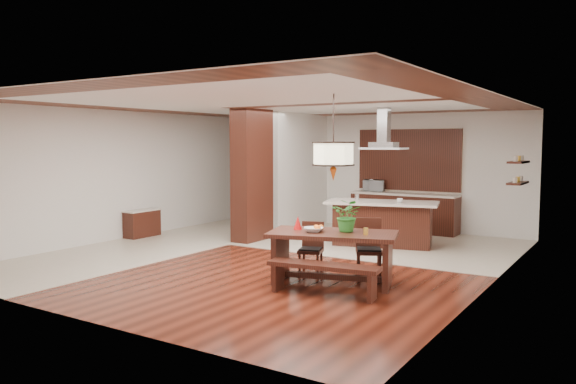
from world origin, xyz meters
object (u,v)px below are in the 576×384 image
Objects in this scene: hallway_console at (142,223)px; pendant_lantern at (334,138)px; dining_chair_right at (369,248)px; kitchen_island at (382,223)px; range_hood at (384,128)px; dining_table at (333,246)px; fruit_bowl at (314,230)px; dining_bench at (323,280)px; foliage_plant at (348,215)px; microwave at (374,186)px; island_cup at (400,201)px; dining_chair_left at (311,248)px.

pendant_lantern reaches higher than hallway_console.
kitchen_island is at bearing 80.59° from dining_chair_right.
hallway_console is 5.88m from range_hood.
dining_table is 2.36× the size of range_hood.
dining_table reaches higher than hallway_console.
fruit_bowl is at bearing -16.57° from hallway_console.
dining_chair_right is (0.08, 1.37, 0.24)m from dining_bench.
hallway_console is at bearing -159.40° from range_hood.
dining_bench is at bearing -72.90° from dining_table.
dining_table is at bearing -140.49° from foliage_plant.
foliage_plant is at bearing -128.82° from dining_chair_right.
dining_chair_right reaches higher than fruit_bowl.
pendant_lantern is at bearing -90.24° from microwave.
island_cup is at bearing 96.66° from foliage_plant.
dining_chair_left is (-0.84, 1.09, 0.20)m from dining_bench.
dining_bench is at bearing -72.90° from pendant_lantern.
island_cup is (5.54, 1.79, 0.68)m from hallway_console.
foliage_plant reaches higher than dining_bench.
dining_table is (5.73, -1.47, 0.28)m from hallway_console.
kitchen_island is at bearing 20.56° from hallway_console.
fruit_bowl reaches higher than dining_table.
range_hood reaches higher than microwave.
dining_table is at bearing -50.66° from dining_chair_left.
foliage_plant is at bearing -76.35° from range_hood.
island_cup is at bearing -17.15° from range_hood.
microwave is at bearing 107.58° from pendant_lantern.
foliage_plant reaches higher than dining_chair_left.
pendant_lantern is at bearing 33.56° from fruit_bowl.
foliage_plant is at bearing -83.34° from island_cup.
dining_table is 0.39m from fruit_bowl.
microwave is (-1.11, 5.08, 0.67)m from dining_chair_left.
dining_chair_left is 0.82m from fruit_bowl.
microwave is at bearing 124.81° from island_cup.
dining_bench is at bearing -92.99° from kitchen_island.
dining_chair_left is at bearing 123.49° from fruit_bowl.
kitchen_island is at bearing -79.60° from microwave.
dining_bench is 13.50× the size of island_cup.
hallway_console is 5.74m from fruit_bowl.
dining_chair_right is (0.29, 0.71, -0.12)m from dining_table.
dining_chair_right is 1.82× the size of microwave.
microwave is (-1.14, 2.12, 0.61)m from kitchen_island.
foliage_plant reaches higher than hallway_console.
foliage_plant is 0.56× the size of range_hood.
kitchen_island is at bearing 103.66° from foliage_plant.
fruit_bowl is 3.93m from range_hood.
kitchen_island reaches higher than dining_bench.
dining_chair_left is 1.64× the size of microwave.
island_cup is at bearing -73.02° from microwave.
range_hood reaches higher than island_cup.
foliage_plant is at bearing 39.51° from pendant_lantern.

